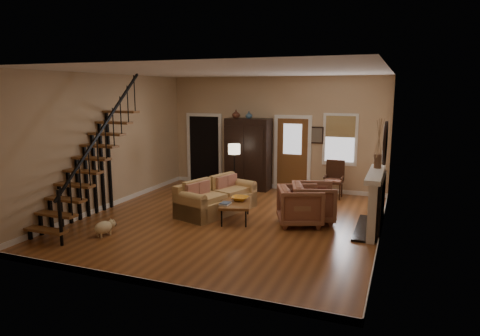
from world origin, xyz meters
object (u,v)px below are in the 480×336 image
(armchair_right, at_px, (314,202))
(armoire, at_px, (248,154))
(coffee_table, at_px, (235,211))
(floor_lamp, at_px, (234,170))
(sofa, at_px, (217,197))
(side_chair, at_px, (334,180))
(armchair_left, at_px, (300,206))

(armchair_right, bearing_deg, armoire, 28.39)
(coffee_table, height_order, floor_lamp, floor_lamp)
(armoire, relative_size, sofa, 1.02)
(armoire, bearing_deg, coffee_table, -75.18)
(coffee_table, relative_size, side_chair, 1.10)
(armoire, height_order, side_chair, armoire)
(floor_lamp, distance_m, side_chair, 2.74)
(floor_lamp, bearing_deg, sofa, -81.75)
(armoire, distance_m, sofa, 2.74)
(floor_lamp, relative_size, side_chair, 1.42)
(armchair_left, bearing_deg, coffee_table, 76.40)
(armoire, xyz_separation_m, armchair_left, (2.25, -2.86, -0.62))
(armchair_left, height_order, floor_lamp, floor_lamp)
(sofa, xyz_separation_m, armchair_right, (2.31, 0.14, 0.05))
(sofa, distance_m, armchair_right, 2.31)
(armchair_right, height_order, floor_lamp, floor_lamp)
(armoire, bearing_deg, sofa, -86.45)
(armoire, xyz_separation_m, armchair_right, (2.47, -2.51, -0.61))
(armoire, bearing_deg, armchair_right, -45.40)
(sofa, distance_m, floor_lamp, 1.80)
(sofa, relative_size, armchair_left, 2.19)
(armoire, distance_m, armchair_right, 3.57)
(coffee_table, relative_size, armchair_left, 1.19)
(sofa, distance_m, armchair_left, 2.10)
(armoire, relative_size, floor_lamp, 1.45)
(coffee_table, xyz_separation_m, armchair_left, (1.44, 0.22, 0.21))
(armoire, height_order, sofa, armoire)
(armchair_right, distance_m, side_chair, 2.31)
(floor_lamp, bearing_deg, coffee_table, -67.48)
(sofa, bearing_deg, armoire, 110.77)
(armoire, xyz_separation_m, side_chair, (2.55, -0.20, -0.54))
(coffee_table, xyz_separation_m, armchair_right, (1.66, 0.56, 0.22))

